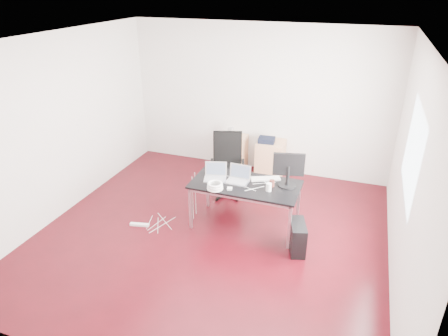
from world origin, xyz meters
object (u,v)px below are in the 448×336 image
(filing_cabinet_right, at_px, (270,159))
(pc_tower, at_px, (297,237))
(filing_cabinet_left, at_px, (232,153))
(office_chair, at_px, (227,161))
(desk, at_px, (245,187))

(filing_cabinet_right, relative_size, pc_tower, 1.56)
(filing_cabinet_left, relative_size, filing_cabinet_right, 1.00)
(office_chair, relative_size, pc_tower, 2.40)
(pc_tower, bearing_deg, office_chair, 121.92)
(office_chair, distance_m, pc_tower, 1.99)
(filing_cabinet_right, height_order, pc_tower, filing_cabinet_right)
(office_chair, xyz_separation_m, filing_cabinet_right, (0.55, 0.92, -0.26))
(desk, xyz_separation_m, filing_cabinet_right, (-0.05, 1.84, -0.33))
(desk, relative_size, filing_cabinet_right, 2.29)
(desk, bearing_deg, office_chair, 123.44)
(desk, bearing_deg, pc_tower, -22.23)
(pc_tower, bearing_deg, filing_cabinet_left, 110.23)
(desk, bearing_deg, filing_cabinet_right, 91.64)
(filing_cabinet_left, height_order, pc_tower, filing_cabinet_left)
(desk, distance_m, pc_tower, 1.05)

